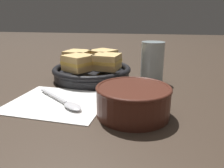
% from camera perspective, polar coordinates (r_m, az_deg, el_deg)
% --- Properties ---
extents(ground_plane, '(4.00, 4.00, 0.00)m').
position_cam_1_polar(ground_plane, '(0.55, -3.42, -3.74)').
color(ground_plane, '#382B21').
extents(napkin, '(0.24, 0.21, 0.00)m').
position_cam_1_polar(napkin, '(0.54, -13.90, -4.52)').
color(napkin, white).
rests_on(napkin, ground_plane).
extents(soup_bowl, '(0.16, 0.16, 0.06)m').
position_cam_1_polar(soup_bowl, '(0.45, 5.56, -3.87)').
color(soup_bowl, '#4C2319').
rests_on(soup_bowl, ground_plane).
extents(spoon, '(0.15, 0.12, 0.01)m').
position_cam_1_polar(spoon, '(0.51, -11.73, -4.89)').
color(spoon, silver).
rests_on(spoon, napkin).
extents(skillet, '(0.27, 0.32, 0.04)m').
position_cam_1_polar(skillet, '(0.72, -5.32, 3.04)').
color(skillet, black).
rests_on(skillet, ground_plane).
extents(sandwich_near_left, '(0.09, 0.09, 0.05)m').
position_cam_1_polar(sandwich_near_left, '(0.67, -1.38, 5.87)').
color(sandwich_near_left, '#DBB26B').
rests_on(sandwich_near_left, skillet).
extents(sandwich_near_right, '(0.11, 0.11, 0.05)m').
position_cam_1_polar(sandwich_near_right, '(0.75, -2.40, 7.16)').
color(sandwich_near_right, '#DBB26B').
rests_on(sandwich_near_right, skillet).
extents(sandwich_far_left, '(0.09, 0.09, 0.05)m').
position_cam_1_polar(sandwich_far_left, '(0.75, -8.95, 6.87)').
color(sandwich_far_left, '#DBB26B').
rests_on(sandwich_far_left, skillet).
extents(sandwich_far_right, '(0.11, 0.11, 0.05)m').
position_cam_1_polar(sandwich_far_right, '(0.66, -8.72, 5.54)').
color(sandwich_far_right, '#DBB26B').
rests_on(sandwich_far_right, skillet).
extents(drinking_glass, '(0.07, 0.07, 0.12)m').
position_cam_1_polar(drinking_glass, '(0.69, 10.47, 5.63)').
color(drinking_glass, silver).
rests_on(drinking_glass, ground_plane).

